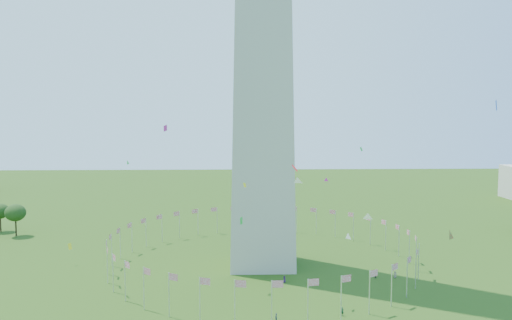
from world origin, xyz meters
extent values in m
cylinder|color=silver|center=(40.00, 50.00, 4.50)|extent=(0.24, 0.24, 9.00)
cylinder|color=silver|center=(39.39, 56.95, 4.50)|extent=(0.24, 0.24, 9.00)
cylinder|color=silver|center=(37.59, 63.68, 4.50)|extent=(0.24, 0.24, 9.00)
cylinder|color=silver|center=(34.64, 70.00, 4.50)|extent=(0.24, 0.24, 9.00)
cylinder|color=silver|center=(30.64, 75.71, 4.50)|extent=(0.24, 0.24, 9.00)
cylinder|color=silver|center=(25.71, 80.64, 4.50)|extent=(0.24, 0.24, 9.00)
cylinder|color=silver|center=(20.00, 84.64, 4.50)|extent=(0.24, 0.24, 9.00)
cylinder|color=silver|center=(13.68, 87.59, 4.50)|extent=(0.24, 0.24, 9.00)
cylinder|color=silver|center=(6.95, 89.39, 4.50)|extent=(0.24, 0.24, 9.00)
cylinder|color=silver|center=(0.00, 90.00, 4.50)|extent=(0.24, 0.24, 9.00)
cylinder|color=silver|center=(-6.95, 89.39, 4.50)|extent=(0.24, 0.24, 9.00)
cylinder|color=silver|center=(-13.68, 87.59, 4.50)|extent=(0.24, 0.24, 9.00)
cylinder|color=silver|center=(-20.00, 84.64, 4.50)|extent=(0.24, 0.24, 9.00)
cylinder|color=silver|center=(-25.71, 80.64, 4.50)|extent=(0.24, 0.24, 9.00)
cylinder|color=silver|center=(-30.64, 75.71, 4.50)|extent=(0.24, 0.24, 9.00)
cylinder|color=silver|center=(-34.64, 70.00, 4.50)|extent=(0.24, 0.24, 9.00)
cylinder|color=silver|center=(-37.59, 63.68, 4.50)|extent=(0.24, 0.24, 9.00)
cylinder|color=silver|center=(-39.39, 56.95, 4.50)|extent=(0.24, 0.24, 9.00)
cylinder|color=silver|center=(-40.00, 50.00, 4.50)|extent=(0.24, 0.24, 9.00)
cylinder|color=silver|center=(-39.39, 43.05, 4.50)|extent=(0.24, 0.24, 9.00)
cylinder|color=silver|center=(-37.59, 36.32, 4.50)|extent=(0.24, 0.24, 9.00)
cylinder|color=silver|center=(-34.64, 30.00, 4.50)|extent=(0.24, 0.24, 9.00)
cylinder|color=silver|center=(-30.64, 24.29, 4.50)|extent=(0.24, 0.24, 9.00)
cylinder|color=silver|center=(-25.71, 19.36, 4.50)|extent=(0.24, 0.24, 9.00)
cylinder|color=silver|center=(-20.00, 15.36, 4.50)|extent=(0.24, 0.24, 9.00)
cylinder|color=silver|center=(-13.68, 12.41, 4.50)|extent=(0.24, 0.24, 9.00)
cylinder|color=silver|center=(-6.95, 10.61, 4.50)|extent=(0.24, 0.24, 9.00)
cylinder|color=silver|center=(0.00, 10.00, 4.50)|extent=(0.24, 0.24, 9.00)
cylinder|color=silver|center=(6.95, 10.61, 4.50)|extent=(0.24, 0.24, 9.00)
cylinder|color=silver|center=(13.68, 12.41, 4.50)|extent=(0.24, 0.24, 9.00)
cylinder|color=silver|center=(20.00, 15.36, 4.50)|extent=(0.24, 0.24, 9.00)
cylinder|color=silver|center=(25.71, 19.36, 4.50)|extent=(0.24, 0.24, 9.00)
cylinder|color=silver|center=(30.64, 24.29, 4.50)|extent=(0.24, 0.24, 9.00)
cylinder|color=silver|center=(34.64, 30.00, 4.50)|extent=(0.24, 0.24, 9.00)
cylinder|color=silver|center=(37.59, 36.32, 4.50)|extent=(0.24, 0.24, 9.00)
cylinder|color=silver|center=(39.39, 43.05, 4.50)|extent=(0.24, 0.24, 9.00)
imported|color=#35194B|center=(4.74, 35.44, 0.81)|extent=(0.94, 0.94, 1.62)
imported|color=#1B1E40|center=(1.05, 12.72, 0.77)|extent=(0.53, 0.65, 1.54)
imported|color=gray|center=(32.42, 38.00, 0.84)|extent=(0.90, 0.68, 1.69)
imported|color=#173A26|center=(14.47, 14.91, 0.87)|extent=(0.66, 0.46, 1.74)
imported|color=black|center=(27.70, 38.00, 0.99)|extent=(1.20, 1.22, 1.99)
plane|color=white|center=(19.18, 14.72, 20.00)|extent=(1.85, 1.46, 2.03)
plane|color=blue|center=(37.04, 1.36, 41.53)|extent=(0.98, 1.86, 2.10)
plane|color=#CC2699|center=(-19.62, 11.38, 37.54)|extent=(0.36, 1.43, 1.39)
plane|color=green|center=(-34.96, 48.78, 27.80)|extent=(0.43, 1.52, 1.48)
plane|color=yellow|center=(-4.76, 34.68, 23.74)|extent=(1.27, 0.48, 1.21)
plane|color=red|center=(5.85, 24.65, 28.71)|extent=(2.24, 1.43, 1.73)
plane|color=green|center=(25.19, 45.16, 31.48)|extent=(0.55, 1.22, 1.26)
plane|color=white|center=(17.49, 24.01, 13.80)|extent=(1.09, 1.16, 1.55)
plane|color=green|center=(-5.60, 31.33, 15.97)|extent=(1.56, 0.72, 1.71)
plane|color=yellow|center=(-51.61, 51.91, 5.00)|extent=(0.50, 1.78, 1.77)
plane|color=#CC2699|center=(16.38, 45.87, 23.46)|extent=(1.12, 0.21, 1.12)
plane|color=yellow|center=(42.79, 30.45, 12.26)|extent=(2.06, 2.01, 2.21)
plane|color=white|center=(7.70, 34.29, 24.72)|extent=(1.81, 1.86, 2.19)
ellipsoid|color=#284C19|center=(-89.01, 92.21, 4.81)|extent=(6.16, 6.16, 9.63)
ellipsoid|color=#284C19|center=(-80.81, 85.62, 5.27)|extent=(6.74, 6.74, 10.53)
camera|label=1|loc=(-5.98, -81.10, 39.41)|focal=35.00mm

